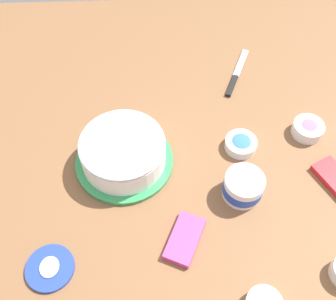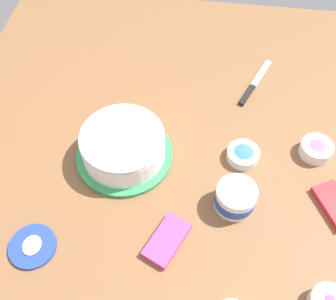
# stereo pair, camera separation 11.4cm
# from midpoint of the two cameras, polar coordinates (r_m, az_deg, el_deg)

# --- Properties ---
(ground_plane) EXTENTS (1.54, 1.54, 0.00)m
(ground_plane) POSITION_cam_midpoint_polar(r_m,az_deg,el_deg) (1.17, 0.57, -0.75)
(ground_plane) COLOR brown
(frosted_cake) EXTENTS (0.28, 0.28, 0.11)m
(frosted_cake) POSITION_cam_midpoint_polar(r_m,az_deg,el_deg) (1.12, -9.39, -0.49)
(frosted_cake) COLOR #339351
(frosted_cake) RESTS_ON ground_plane
(frosting_tub) EXTENTS (0.11, 0.11, 0.07)m
(frosting_tub) POSITION_cam_midpoint_polar(r_m,az_deg,el_deg) (1.08, 7.88, -5.44)
(frosting_tub) COLOR white
(frosting_tub) RESTS_ON ground_plane
(frosting_tub_lid) EXTENTS (0.12, 0.12, 0.02)m
(frosting_tub_lid) POSITION_cam_midpoint_polar(r_m,az_deg,el_deg) (1.07, -19.75, -15.98)
(frosting_tub_lid) COLOR #233DAD
(frosting_tub_lid) RESTS_ON ground_plane
(spreading_knife) EXTENTS (0.22, 0.11, 0.01)m
(spreading_knife) POSITION_cam_midpoint_polar(r_m,az_deg,el_deg) (1.38, 7.41, 10.37)
(spreading_knife) COLOR silver
(spreading_knife) RESTS_ON ground_plane
(sprinkle_bowl_blue) EXTENTS (0.09, 0.09, 0.04)m
(sprinkle_bowl_blue) POSITION_cam_midpoint_polar(r_m,az_deg,el_deg) (1.18, 7.79, 0.72)
(sprinkle_bowl_blue) COLOR white
(sprinkle_bowl_blue) RESTS_ON ground_plane
(sprinkle_bowl_pink) EXTENTS (0.09, 0.09, 0.04)m
(sprinkle_bowl_pink) POSITION_cam_midpoint_polar(r_m,az_deg,el_deg) (1.25, 17.15, 2.82)
(sprinkle_bowl_pink) COLOR white
(sprinkle_bowl_pink) RESTS_ON ground_plane
(candy_box_lower) EXTENTS (0.15, 0.12, 0.02)m
(candy_box_lower) POSITION_cam_midpoint_polar(r_m,az_deg,el_deg) (1.03, -0.79, -12.95)
(candy_box_lower) COLOR #E53D8E
(candy_box_lower) RESTS_ON ground_plane
(candy_box_upper) EXTENTS (0.16, 0.13, 0.02)m
(candy_box_upper) POSITION_cam_midpoint_polar(r_m,az_deg,el_deg) (1.19, 20.68, -4.23)
(candy_box_upper) COLOR red
(candy_box_upper) RESTS_ON ground_plane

